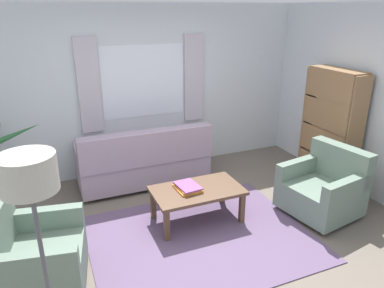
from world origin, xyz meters
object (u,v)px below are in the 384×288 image
Objects in this scene: armchair_left at (31,257)px; book_stack_on_table at (188,187)px; coffee_table at (197,193)px; standing_lamp at (31,194)px; armchair_right at (324,188)px; bookshelf at (330,126)px; couch at (144,161)px.

book_stack_on_table is at bearing -63.75° from armchair_left.
coffee_table is 0.65× the size of standing_lamp.
standing_lamp is at bearing -141.59° from coffee_table.
armchair_right reaches higher than book_stack_on_table.
armchair_left is at bearing 100.21° from bookshelf.
coffee_table is 2.45m from standing_lamp.
couch reaches higher than armchair_left.
book_stack_on_table reaches higher than coffee_table.
bookshelf is (4.12, 0.74, 0.54)m from armchair_left.
standing_lamp reaches higher than couch.
bookshelf is at bearing 128.12° from armchair_right.
armchair_right is 2.65× the size of book_stack_on_table.
standing_lamp is at bearing -139.00° from book_stack_on_table.
coffee_table is 0.14m from book_stack_on_table.
bookshelf reaches higher than book_stack_on_table.
standing_lamp is at bearing 112.43° from bookshelf.
armchair_left is 4.22m from bookshelf.
armchair_left is at bearing 99.65° from standing_lamp.
couch reaches higher than book_stack_on_table.
armchair_left is at bearing -163.77° from book_stack_on_table.
armchair_left and armchair_right have the same top height.
couch is at bearing 104.80° from coffee_table.
coffee_table is at bearing -65.71° from armchair_left.
armchair_left is 1.95m from coffee_table.
bookshelf reaches higher than standing_lamp.
coffee_table is (-1.57, 0.46, 0.03)m from armchair_right.
armchair_left is 1.41m from standing_lamp.
armchair_right is at bearing -16.38° from book_stack_on_table.
book_stack_on_table is 2.39m from bookshelf.
armchair_left is 0.56× the size of bookshelf.
coffee_table is at bearing 104.80° from couch.
book_stack_on_table is at bearing 95.47° from bookshelf.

